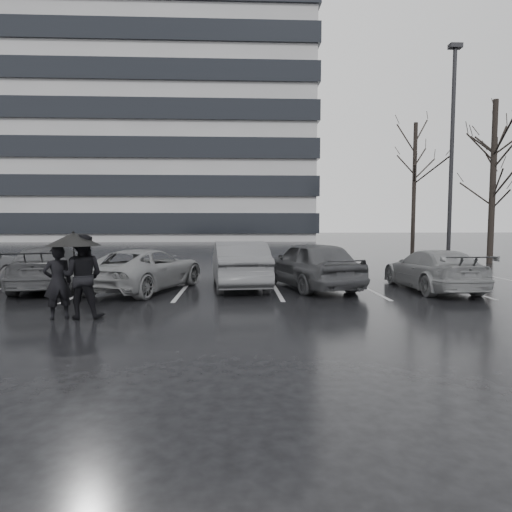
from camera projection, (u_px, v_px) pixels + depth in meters
The scene contains 15 objects.
ground at pixel (260, 302), 10.85m from camera, with size 160.00×160.00×0.00m, color black.
office_building at pixel (75, 130), 56.61m from camera, with size 61.00×26.00×29.00m.
car_main at pixel (310, 264), 13.16m from camera, with size 1.73×4.31×1.47m, color black.
car_west_a at pixel (239, 264), 13.41m from camera, with size 1.52×4.37×1.44m, color #323234.
car_west_b at pixel (146, 269), 12.85m from camera, with size 2.04×4.43×1.23m, color #525254.
car_west_c at pixel (51, 267), 13.13m from camera, with size 1.82×4.47×1.30m, color black.
car_east at pixel (432, 270), 12.84m from camera, with size 1.70×4.18×1.21m, color #525254.
pedestrian_left at pixel (58, 282), 8.90m from camera, with size 0.56×0.37×1.55m, color black.
pedestrian_right at pixel (82, 276), 8.98m from camera, with size 0.86×0.67×1.77m, color black.
umbrella at pixel (74, 239), 8.83m from camera, with size 1.08×1.08×1.84m.
lamp_post at pixel (451, 170), 17.31m from camera, with size 0.50×0.50×9.10m.
stall_stripes at pixel (230, 288), 13.30m from camera, with size 19.72×5.00×0.00m.
tree_east at pixel (492, 183), 21.02m from camera, with size 0.26×0.26×8.00m, color black.
tree_ne at pixel (493, 198), 25.15m from camera, with size 0.26×0.26×7.00m, color black.
tree_north at pixel (414, 189), 27.93m from camera, with size 0.26×0.26×8.50m, color black.
Camera 1 is at (-0.56, -10.71, 2.00)m, focal length 30.00 mm.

